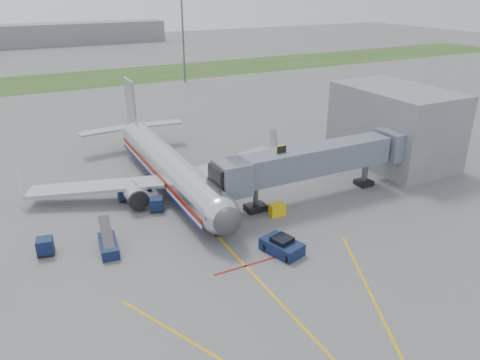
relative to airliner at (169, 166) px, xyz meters
name	(u,v)px	position (x,y,z in m)	size (l,w,h in m)	color
ground	(225,245)	(0.00, -15.25, -2.65)	(400.00, 400.00, 0.00)	#565659
grass_strip	(70,80)	(0.00, 74.75, -2.64)	(300.00, 25.00, 0.01)	#2D4C1E
apron_markings	(265,287)	(0.00, -22.65, -2.64)	(21.52, 50.00, 0.01)	gold
airliner	(169,166)	(0.00, 0.00, 0.00)	(32.10, 35.67, 10.25)	silver
jet_bridge	(310,161)	(12.86, -10.25, 1.82)	(25.30, 4.00, 6.90)	slate
terminal	(394,125)	(30.00, -5.25, 2.35)	(10.00, 16.00, 10.00)	slate
light_mast_right	(183,37)	(25.00, 59.75, 8.13)	(2.00, 0.44, 20.40)	#595B60
distant_terminal	(7,36)	(-10.00, 154.75, 1.35)	(120.00, 14.00, 8.00)	slate
pushback_tug	(282,246)	(4.00, -18.75, -2.00)	(3.22, 4.19, 1.54)	black
baggage_cart_a	(125,192)	(-5.70, -1.10, -1.76)	(1.73, 1.73, 1.74)	black
baggage_cart_b	(157,204)	(-3.46, -5.44, -1.89)	(1.76, 1.76, 1.49)	black
baggage_cart_c	(45,246)	(-15.08, -9.25, -1.85)	(1.68, 1.68, 1.56)	black
belt_loader	(108,245)	(-9.90, -11.20, -2.07)	(1.96, 4.85, 2.31)	black
ground_power_cart	(277,210)	(7.48, -12.25, -2.02)	(1.70, 1.24, 1.27)	yellow
ramp_worker	(125,185)	(-5.25, 0.72, -1.69)	(0.70, 0.46, 1.91)	#A7E11A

